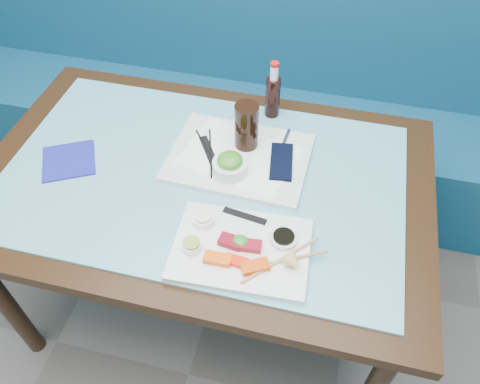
% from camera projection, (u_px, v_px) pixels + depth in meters
% --- Properties ---
extents(booth_bench, '(3.00, 0.56, 1.17)m').
position_uv_depth(booth_bench, '(257.00, 108.00, 2.26)').
color(booth_bench, navy).
rests_on(booth_bench, ground).
extents(dining_table, '(1.40, 0.90, 0.75)m').
position_uv_depth(dining_table, '(204.00, 196.00, 1.51)').
color(dining_table, black).
rests_on(dining_table, ground).
extents(glass_top, '(1.22, 0.76, 0.01)m').
position_uv_depth(glass_top, '(202.00, 177.00, 1.44)').
color(glass_top, '#5BA5B7').
rests_on(glass_top, dining_table).
extents(sashimi_plate, '(0.38, 0.28, 0.02)m').
position_uv_depth(sashimi_plate, '(241.00, 249.00, 1.25)').
color(sashimi_plate, white).
rests_on(sashimi_plate, glass_top).
extents(salmon_left, '(0.07, 0.04, 0.02)m').
position_uv_depth(salmon_left, '(217.00, 259.00, 1.21)').
color(salmon_left, '#FC580A').
rests_on(salmon_left, sashimi_plate).
extents(salmon_mid, '(0.06, 0.04, 0.01)m').
position_uv_depth(salmon_mid, '(236.00, 261.00, 1.20)').
color(salmon_mid, '#FF1D0A').
rests_on(salmon_mid, sashimi_plate).
extents(salmon_right, '(0.08, 0.07, 0.02)m').
position_uv_depth(salmon_right, '(255.00, 267.00, 1.19)').
color(salmon_right, '#E34709').
rests_on(salmon_right, sashimi_plate).
extents(tuna_left, '(0.07, 0.05, 0.02)m').
position_uv_depth(tuna_left, '(231.00, 241.00, 1.24)').
color(tuna_left, maroon).
rests_on(tuna_left, sashimi_plate).
extents(tuna_right, '(0.06, 0.04, 0.02)m').
position_uv_depth(tuna_right, '(251.00, 246.00, 1.23)').
color(tuna_right, maroon).
rests_on(tuna_right, sashimi_plate).
extents(seaweed_garnish, '(0.05, 0.05, 0.02)m').
position_uv_depth(seaweed_garnish, '(240.00, 241.00, 1.24)').
color(seaweed_garnish, '#208B21').
rests_on(seaweed_garnish, sashimi_plate).
extents(ramekin_wasabi, '(0.06, 0.06, 0.02)m').
position_uv_depth(ramekin_wasabi, '(192.00, 246.00, 1.23)').
color(ramekin_wasabi, white).
rests_on(ramekin_wasabi, sashimi_plate).
extents(wasabi_fill, '(0.05, 0.05, 0.01)m').
position_uv_depth(wasabi_fill, '(191.00, 243.00, 1.22)').
color(wasabi_fill, '#90AF38').
rests_on(wasabi_fill, ramekin_wasabi).
extents(ramekin_ginger, '(0.06, 0.06, 0.02)m').
position_uv_depth(ramekin_ginger, '(203.00, 220.00, 1.29)').
color(ramekin_ginger, white).
rests_on(ramekin_ginger, sashimi_plate).
extents(ginger_fill, '(0.06, 0.06, 0.01)m').
position_uv_depth(ginger_fill, '(203.00, 216.00, 1.27)').
color(ginger_fill, '#FEEAD0').
rests_on(ginger_fill, ramekin_ginger).
extents(soy_dish, '(0.08, 0.08, 0.01)m').
position_uv_depth(soy_dish, '(284.00, 238.00, 1.25)').
color(soy_dish, silver).
rests_on(soy_dish, sashimi_plate).
extents(soy_fill, '(0.08, 0.08, 0.01)m').
position_uv_depth(soy_fill, '(284.00, 236.00, 1.24)').
color(soy_fill, black).
rests_on(soy_fill, soy_dish).
extents(lemon_wedge, '(0.06, 0.06, 0.05)m').
position_uv_depth(lemon_wedge, '(294.00, 263.00, 1.18)').
color(lemon_wedge, '#DDC068').
rests_on(lemon_wedge, sashimi_plate).
extents(chopstick_sleeve, '(0.13, 0.04, 0.00)m').
position_uv_depth(chopstick_sleeve, '(245.00, 216.00, 1.31)').
color(chopstick_sleeve, black).
rests_on(chopstick_sleeve, sashimi_plate).
extents(wooden_chopstick_a, '(0.18, 0.19, 0.01)m').
position_uv_depth(wooden_chopstick_a, '(281.00, 259.00, 1.21)').
color(wooden_chopstick_a, tan).
rests_on(wooden_chopstick_a, sashimi_plate).
extents(wooden_chopstick_b, '(0.21, 0.12, 0.01)m').
position_uv_depth(wooden_chopstick_b, '(285.00, 260.00, 1.21)').
color(wooden_chopstick_b, '#A77A4E').
rests_on(wooden_chopstick_b, sashimi_plate).
extents(serving_tray, '(0.44, 0.34, 0.02)m').
position_uv_depth(serving_tray, '(239.00, 158.00, 1.48)').
color(serving_tray, silver).
rests_on(serving_tray, glass_top).
extents(paper_placemat, '(0.39, 0.31, 0.00)m').
position_uv_depth(paper_placemat, '(239.00, 156.00, 1.47)').
color(paper_placemat, white).
rests_on(paper_placemat, serving_tray).
extents(seaweed_bowl, '(0.13, 0.13, 0.04)m').
position_uv_depth(seaweed_bowl, '(230.00, 167.00, 1.41)').
color(seaweed_bowl, white).
rests_on(seaweed_bowl, serving_tray).
extents(seaweed_salad, '(0.08, 0.08, 0.04)m').
position_uv_depth(seaweed_salad, '(230.00, 160.00, 1.39)').
color(seaweed_salad, '#36831E').
rests_on(seaweed_salad, seaweed_bowl).
extents(cola_glass, '(0.08, 0.08, 0.16)m').
position_uv_depth(cola_glass, '(246.00, 126.00, 1.45)').
color(cola_glass, black).
rests_on(cola_glass, serving_tray).
extents(navy_pouch, '(0.09, 0.17, 0.01)m').
position_uv_depth(navy_pouch, '(281.00, 162.00, 1.45)').
color(navy_pouch, black).
rests_on(navy_pouch, serving_tray).
extents(fork, '(0.02, 0.09, 0.01)m').
position_uv_depth(fork, '(285.00, 139.00, 1.52)').
color(fork, silver).
rests_on(fork, serving_tray).
extents(black_chopstick_a, '(0.14, 0.18, 0.01)m').
position_uv_depth(black_chopstick_a, '(208.00, 152.00, 1.48)').
color(black_chopstick_a, black).
rests_on(black_chopstick_a, serving_tray).
extents(black_chopstick_b, '(0.07, 0.21, 0.01)m').
position_uv_depth(black_chopstick_b, '(210.00, 152.00, 1.48)').
color(black_chopstick_b, black).
rests_on(black_chopstick_b, serving_tray).
extents(tray_sleeve, '(0.11, 0.15, 0.00)m').
position_uv_depth(tray_sleeve, '(209.00, 152.00, 1.48)').
color(tray_sleeve, black).
rests_on(tray_sleeve, serving_tray).
extents(cola_bottle_body, '(0.06, 0.06, 0.14)m').
position_uv_depth(cola_bottle_body, '(273.00, 97.00, 1.58)').
color(cola_bottle_body, black).
rests_on(cola_bottle_body, glass_top).
extents(cola_bottle_neck, '(0.03, 0.03, 0.05)m').
position_uv_depth(cola_bottle_neck, '(274.00, 73.00, 1.51)').
color(cola_bottle_neck, white).
rests_on(cola_bottle_neck, cola_bottle_body).
extents(cola_bottle_cap, '(0.04, 0.04, 0.01)m').
position_uv_depth(cola_bottle_cap, '(275.00, 64.00, 1.48)').
color(cola_bottle_cap, red).
rests_on(cola_bottle_cap, cola_bottle_neck).
extents(blue_napkin, '(0.22, 0.22, 0.01)m').
position_uv_depth(blue_napkin, '(69.00, 161.00, 1.48)').
color(blue_napkin, navy).
rests_on(blue_napkin, glass_top).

